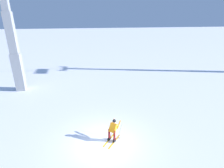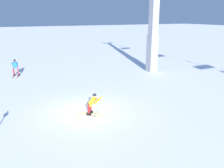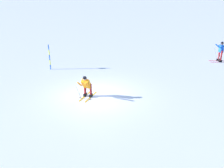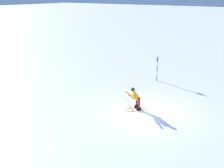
% 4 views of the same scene
% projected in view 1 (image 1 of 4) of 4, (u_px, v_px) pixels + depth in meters
% --- Properties ---
extents(ground_plane, '(260.00, 260.00, 0.00)m').
position_uv_depth(ground_plane, '(103.00, 142.00, 11.10)').
color(ground_plane, white).
extents(skier_carving_main, '(1.47, 1.60, 1.53)m').
position_uv_depth(skier_carving_main, '(113.00, 129.00, 11.09)').
color(skier_carving_main, yellow).
rests_on(skier_carving_main, ground_plane).
extents(lift_tower_near, '(0.91, 2.49, 12.53)m').
position_uv_depth(lift_tower_near, '(13.00, 42.00, 17.40)').
color(lift_tower_near, gray).
rests_on(lift_tower_near, ground_plane).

